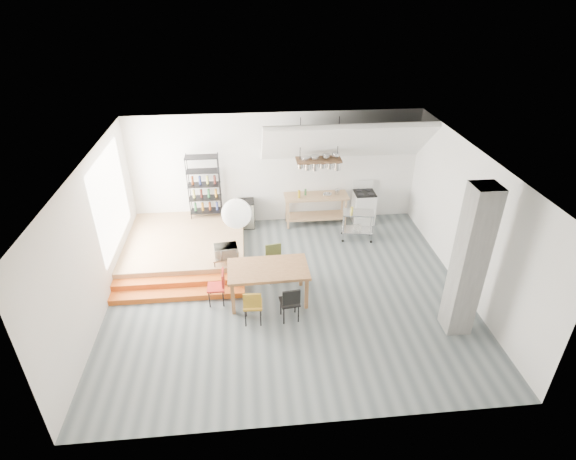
{
  "coord_description": "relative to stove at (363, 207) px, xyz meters",
  "views": [
    {
      "loc": [
        -0.81,
        -8.2,
        6.38
      ],
      "look_at": [
        0.07,
        0.8,
        1.18
      ],
      "focal_mm": 28.0,
      "sensor_mm": 36.0,
      "label": 1
    }
  ],
  "objects": [
    {
      "name": "floor",
      "position": [
        -2.5,
        -3.16,
        -0.48
      ],
      "size": [
        8.0,
        8.0,
        0.0
      ],
      "primitive_type": "plane",
      "color": "#4E575A",
      "rests_on": "ground"
    },
    {
      "name": "window_pane",
      "position": [
        -6.48,
        -1.66,
        1.32
      ],
      "size": [
        0.02,
        2.5,
        2.2
      ],
      "primitive_type": "cube",
      "color": "white",
      "rests_on": "wall_left"
    },
    {
      "name": "step_lower",
      "position": [
        -5.0,
        -3.11,
        -0.41
      ],
      "size": [
        3.0,
        0.35,
        0.13
      ],
      "primitive_type": "cube",
      "color": "#CD5718",
      "rests_on": "ground"
    },
    {
      "name": "step_upper",
      "position": [
        -5.0,
        -2.76,
        -0.35
      ],
      "size": [
        3.0,
        0.35,
        0.27
      ],
      "primitive_type": "cube",
      "color": "#CD5718",
      "rests_on": "ground"
    },
    {
      "name": "wall_right",
      "position": [
        1.5,
        -3.16,
        1.12
      ],
      "size": [
        0.04,
        7.0,
        3.2
      ],
      "primitive_type": "cube",
      "color": "silver",
      "rests_on": "ground"
    },
    {
      "name": "stove",
      "position": [
        0.0,
        0.0,
        0.0
      ],
      "size": [
        0.6,
        0.6,
        1.18
      ],
      "color": "white",
      "rests_on": "ground"
    },
    {
      "name": "mini_fridge",
      "position": [
        -3.4,
        0.04,
        -0.08
      ],
      "size": [
        0.47,
        0.47,
        0.8
      ],
      "primitive_type": "cube",
      "color": "black",
      "rests_on": "ground"
    },
    {
      "name": "platform",
      "position": [
        -5.0,
        -1.16,
        -0.28
      ],
      "size": [
        3.0,
        3.0,
        0.4
      ],
      "primitive_type": "cube",
      "color": "#A47D52",
      "rests_on": "ground"
    },
    {
      "name": "microwave",
      "position": [
        -3.9,
        -2.41,
        0.23
      ],
      "size": [
        0.58,
        0.43,
        0.3
      ],
      "primitive_type": "imported",
      "rotation": [
        0.0,
        0.0,
        0.13
      ],
      "color": "beige",
      "rests_on": "microwave_shelf"
    },
    {
      "name": "kitchen_counter",
      "position": [
        -1.4,
        -0.01,
        0.15
      ],
      "size": [
        1.8,
        0.6,
        0.91
      ],
      "color": "#A47D52",
      "rests_on": "ground"
    },
    {
      "name": "chair_black",
      "position": [
        -2.56,
        -4.13,
        0.03
      ],
      "size": [
        0.43,
        0.43,
        0.85
      ],
      "rotation": [
        0.0,
        0.0,
        3.26
      ],
      "color": "black",
      "rests_on": "ground"
    },
    {
      "name": "chair_olive",
      "position": [
        -2.77,
        -2.57,
        0.04
      ],
      "size": [
        0.46,
        0.46,
        0.88
      ],
      "rotation": [
        0.0,
        0.0,
        0.16
      ],
      "color": "#535C2B",
      "rests_on": "ground"
    },
    {
      "name": "concrete_column",
      "position": [
        0.8,
        -4.66,
        1.12
      ],
      "size": [
        0.5,
        0.5,
        3.2
      ],
      "primitive_type": "cube",
      "color": "slate",
      "rests_on": "ground"
    },
    {
      "name": "wire_shelving",
      "position": [
        -4.5,
        0.04,
        0.85
      ],
      "size": [
        0.88,
        0.38,
        1.8
      ],
      "color": "black",
      "rests_on": "platform"
    },
    {
      "name": "wall_back",
      "position": [
        -2.5,
        0.34,
        1.12
      ],
      "size": [
        8.0,
        0.04,
        3.2
      ],
      "primitive_type": "cube",
      "color": "silver",
      "rests_on": "ground"
    },
    {
      "name": "wall_left",
      "position": [
        -6.5,
        -3.16,
        1.12
      ],
      "size": [
        0.04,
        7.0,
        3.2
      ],
      "primitive_type": "cube",
      "color": "silver",
      "rests_on": "ground"
    },
    {
      "name": "bowl",
      "position": [
        -1.09,
        -0.06,
        0.46
      ],
      "size": [
        0.32,
        0.32,
        0.06
      ],
      "primitive_type": "imported",
      "rotation": [
        0.0,
        0.0,
        -0.43
      ],
      "color": "silver",
      "rests_on": "kitchen_counter"
    },
    {
      "name": "ceiling",
      "position": [
        -2.5,
        -3.16,
        2.72
      ],
      "size": [
        8.0,
        7.0,
        0.02
      ],
      "primitive_type": "cube",
      "color": "white",
      "rests_on": "wall_back"
    },
    {
      "name": "pot_rack",
      "position": [
        -1.37,
        -0.23,
        1.5
      ],
      "size": [
        1.2,
        0.5,
        1.43
      ],
      "color": "#402719",
      "rests_on": "ceiling"
    },
    {
      "name": "chair_red",
      "position": [
        -4.04,
        -3.38,
        0.01
      ],
      "size": [
        0.38,
        0.38,
        0.82
      ],
      "rotation": [
        0.0,
        0.0,
        -1.58
      ],
      "color": "#B32219",
      "rests_on": "ground"
    },
    {
      "name": "dining_table",
      "position": [
        -2.96,
        -3.36,
        0.26
      ],
      "size": [
        1.77,
        1.02,
        0.83
      ],
      "rotation": [
        0.0,
        0.0,
        0.02
      ],
      "color": "brown",
      "rests_on": "ground"
    },
    {
      "name": "paper_lantern",
      "position": [
        -3.56,
        -3.37,
        1.72
      ],
      "size": [
        0.6,
        0.6,
        0.6
      ],
      "primitive_type": "sphere",
      "color": "white",
      "rests_on": "ceiling"
    },
    {
      "name": "slope_ceiling",
      "position": [
        -0.7,
        -0.26,
        2.07
      ],
      "size": [
        4.4,
        1.44,
        1.32
      ],
      "primitive_type": "cube",
      "rotation": [
        -0.73,
        0.0,
        0.0
      ],
      "color": "white",
      "rests_on": "wall_back"
    },
    {
      "name": "microwave_shelf",
      "position": [
        -3.9,
        -2.41,
        0.07
      ],
      "size": [
        0.6,
        0.4,
        0.16
      ],
      "color": "#A47D52",
      "rests_on": "platform"
    },
    {
      "name": "rolling_cart",
      "position": [
        -0.4,
        -0.97,
        0.05
      ],
      "size": [
        0.89,
        0.59,
        0.82
      ],
      "rotation": [
        0.0,
        0.0,
        -0.17
      ],
      "color": "silver",
      "rests_on": "ground"
    },
    {
      "name": "chair_mustard",
      "position": [
        -3.33,
        -4.15,
        0.03
      ],
      "size": [
        0.4,
        0.4,
        0.85
      ],
      "rotation": [
        0.0,
        0.0,
        3.1
      ],
      "color": "#A6781C",
      "rests_on": "ground"
    }
  ]
}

